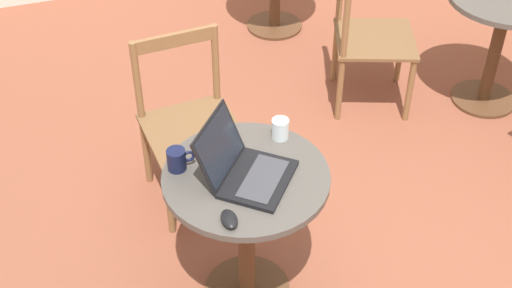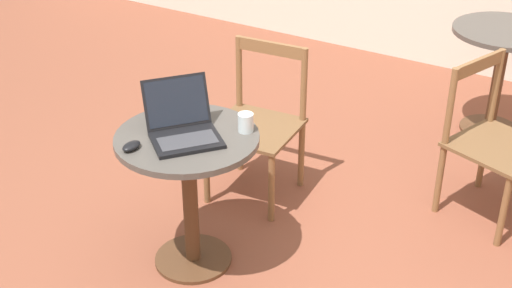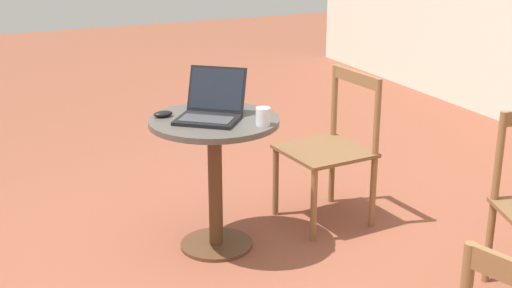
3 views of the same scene
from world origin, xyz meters
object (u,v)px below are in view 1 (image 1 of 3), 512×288
(chair_near_back, at_px, (190,124))
(drinking_glass, at_px, (280,129))
(laptop, at_px, (245,168))
(cafe_table_near, at_px, (246,208))
(mug, at_px, (177,159))
(cafe_table_mid, at_px, (502,24))
(mouse, at_px, (229,219))
(chair_mid_left, at_px, (367,38))

(chair_near_back, bearing_deg, drinking_glass, -64.25)
(laptop, bearing_deg, drinking_glass, 42.45)
(cafe_table_near, distance_m, drinking_glass, 0.36)
(mug, bearing_deg, chair_near_back, 73.31)
(cafe_table_mid, distance_m, chair_near_back, 1.90)
(chair_near_back, xyz_separation_m, laptop, (0.06, -0.75, 0.33))
(cafe_table_mid, bearing_deg, mug, -158.11)
(chair_near_back, distance_m, mouse, 1.01)
(chair_near_back, relative_size, mug, 7.57)
(cafe_table_near, relative_size, mouse, 7.20)
(mouse, height_order, mug, mug)
(cafe_table_mid, relative_size, mug, 6.30)
(cafe_table_near, bearing_deg, drinking_glass, 41.00)
(chair_near_back, relative_size, laptop, 1.94)
(cafe_table_near, height_order, drinking_glass, drinking_glass)
(laptop, bearing_deg, cafe_table_mid, 27.86)
(cafe_table_near, xyz_separation_m, mug, (-0.25, 0.12, 0.23))
(cafe_table_mid, bearing_deg, laptop, -152.14)
(chair_near_back, distance_m, drinking_glass, 0.70)
(cafe_table_near, xyz_separation_m, drinking_glass, (0.21, 0.18, 0.23))
(cafe_table_mid, relative_size, drinking_glass, 8.10)
(cafe_table_near, bearing_deg, cafe_table_mid, 27.57)
(cafe_table_mid, relative_size, chair_near_back, 0.83)
(mouse, relative_size, drinking_glass, 1.13)
(chair_mid_left, relative_size, mouse, 8.65)
(chair_near_back, xyz_separation_m, mug, (-0.18, -0.61, 0.33))
(laptop, distance_m, drinking_glass, 0.29)
(chair_mid_left, distance_m, laptop, 1.68)
(laptop, distance_m, mouse, 0.25)
(mug, bearing_deg, laptop, -29.55)
(chair_near_back, bearing_deg, mouse, -94.37)
(chair_mid_left, bearing_deg, cafe_table_mid, -19.21)
(chair_mid_left, height_order, mouse, chair_mid_left)
(chair_mid_left, xyz_separation_m, mouse, (-1.25, -1.43, 0.30))
(chair_mid_left, bearing_deg, chair_near_back, -158.35)
(mouse, relative_size, mug, 0.88)
(chair_mid_left, bearing_deg, mug, -141.50)
(mug, bearing_deg, drinking_glass, 7.37)
(cafe_table_near, distance_m, mug, 0.36)
(cafe_table_mid, bearing_deg, chair_near_back, -173.42)
(mug, bearing_deg, cafe_table_near, -26.21)
(cafe_table_mid, height_order, drinking_glass, drinking_glass)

